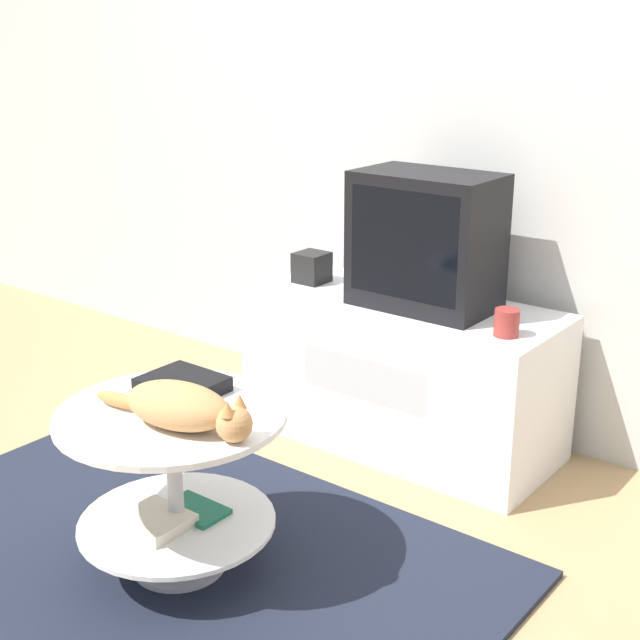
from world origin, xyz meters
TOP-DOWN VIEW (x-y plane):
  - ground_plane at (0.00, 0.00)m, footprint 12.00×12.00m
  - wall_back at (0.00, 1.42)m, footprint 8.00×0.05m
  - rug at (0.00, 0.00)m, footprint 1.89×1.25m
  - tv_stand at (0.10, 1.08)m, footprint 1.14×0.50m
  - tv at (0.18, 1.09)m, footprint 0.49×0.30m
  - speaker at (-0.33, 1.09)m, footprint 0.12×0.12m
  - mug at (0.55, 0.98)m, footprint 0.08×0.08m
  - coffee_table at (0.07, -0.03)m, footprint 0.63×0.63m
  - dvd_box at (-0.01, 0.09)m, footprint 0.22×0.19m
  - cat at (0.16, -0.07)m, footprint 0.51×0.21m

SIDE VIEW (x-z plane):
  - ground_plane at x=0.00m, z-range 0.00..0.00m
  - rug at x=0.00m, z-range 0.00..0.02m
  - tv_stand at x=0.10m, z-range 0.00..0.54m
  - coffee_table at x=0.07m, z-range 0.09..0.57m
  - dvd_box at x=-0.01m, z-range 0.50..0.55m
  - cat at x=0.16m, z-range 0.50..0.62m
  - mug at x=0.55m, z-range 0.54..0.63m
  - speaker at x=-0.33m, z-range 0.54..0.66m
  - tv at x=0.18m, z-range 0.54..1.02m
  - wall_back at x=0.00m, z-range 0.00..2.60m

